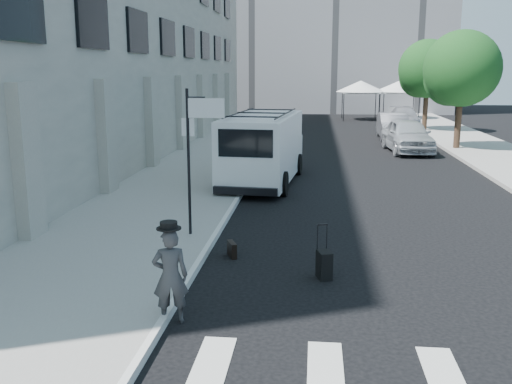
% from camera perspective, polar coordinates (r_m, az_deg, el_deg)
% --- Properties ---
extents(ground, '(120.00, 120.00, 0.00)m').
position_cam_1_polar(ground, '(10.78, 3.50, -10.11)').
color(ground, black).
rests_on(ground, ground).
extents(sidewalk_left, '(4.50, 48.00, 0.15)m').
position_cam_1_polar(sidewalk_left, '(26.68, -4.13, 3.49)').
color(sidewalk_left, gray).
rests_on(sidewalk_left, ground).
extents(sidewalk_right, '(4.00, 56.00, 0.15)m').
position_cam_1_polar(sidewalk_right, '(31.44, 21.86, 3.96)').
color(sidewalk_right, gray).
rests_on(sidewalk_right, ground).
extents(building_left, '(10.00, 44.00, 12.00)m').
position_cam_1_polar(building_left, '(30.45, -17.67, 15.22)').
color(building_left, gray).
rests_on(building_left, ground).
extents(sign_pole, '(1.03, 0.07, 3.50)m').
position_cam_1_polar(sign_pole, '(13.53, -5.85, 6.04)').
color(sign_pole, black).
rests_on(sign_pole, sidewalk_left).
extents(tree_near, '(3.80, 3.83, 6.03)m').
position_cam_1_polar(tree_near, '(30.95, 19.63, 11.27)').
color(tree_near, black).
rests_on(tree_near, ground).
extents(tree_far, '(3.80, 3.83, 6.03)m').
position_cam_1_polar(tree_far, '(39.76, 16.60, 11.51)').
color(tree_far, black).
rests_on(tree_far, ground).
extents(tent_left, '(4.00, 4.00, 3.20)m').
position_cam_1_polar(tent_left, '(48.12, 10.43, 10.33)').
color(tent_left, black).
rests_on(tent_left, ground).
extents(tent_right, '(4.00, 4.00, 3.20)m').
position_cam_1_polar(tent_right, '(48.96, 14.18, 10.19)').
color(tent_right, black).
rests_on(tent_right, ground).
extents(businessman, '(0.66, 0.51, 1.60)m').
position_cam_1_polar(businessman, '(9.43, -8.56, -8.34)').
color(businessman, '#38383A').
rests_on(businessman, ground).
extents(briefcase, '(0.28, 0.45, 0.34)m').
position_cam_1_polar(briefcase, '(12.72, -2.42, -5.76)').
color(briefcase, black).
rests_on(briefcase, ground).
extents(suitcase, '(0.35, 0.44, 1.08)m').
position_cam_1_polar(suitcase, '(11.49, 6.83, -7.21)').
color(suitcase, black).
rests_on(suitcase, ground).
extents(cargo_van, '(2.78, 6.77, 2.47)m').
position_cam_1_polar(cargo_van, '(20.83, 0.76, 4.42)').
color(cargo_van, white).
rests_on(cargo_van, ground).
extents(parked_car_a, '(2.31, 5.05, 1.68)m').
position_cam_1_polar(parked_car_a, '(29.74, 14.91, 5.49)').
color(parked_car_a, '#B3B6BB').
rests_on(parked_car_a, ground).
extents(parked_car_b, '(1.71, 4.69, 1.53)m').
position_cam_1_polar(parked_car_b, '(35.14, 13.56, 6.41)').
color(parked_car_b, '#55575D').
rests_on(parked_car_b, ground).
extents(parked_car_c, '(2.03, 4.81, 1.38)m').
position_cam_1_polar(parked_car_c, '(43.25, 14.58, 7.27)').
color(parked_car_c, '#A4A6AC').
rests_on(parked_car_c, ground).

